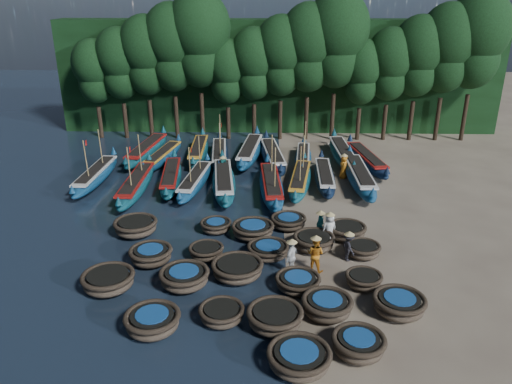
{
  "coord_description": "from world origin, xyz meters",
  "views": [
    {
      "loc": [
        -0.89,
        -23.29,
        12.43
      ],
      "look_at": [
        -1.61,
        4.05,
        1.3
      ],
      "focal_mm": 35.0,
      "sensor_mm": 36.0,
      "label": 1
    }
  ],
  "objects_px": {
    "long_boat_13": "(250,151)",
    "long_boat_12": "(219,154)",
    "coracle_15": "(151,255)",
    "long_boat_8": "(359,176)",
    "long_boat_4": "(224,181)",
    "long_boat_17": "(366,159)",
    "long_boat_7": "(325,177)",
    "long_boat_15": "(303,158)",
    "coracle_19": "(363,250)",
    "long_boat_0": "(96,175)",
    "fisherman_3": "(348,246)",
    "coracle_6": "(222,313)",
    "coracle_11": "(184,277)",
    "long_boat_9": "(147,150)",
    "coracle_14": "(364,279)",
    "coracle_18": "(314,241)",
    "coracle_5": "(153,321)",
    "fisherman_5": "(223,167)",
    "long_boat_6": "(300,180)",
    "coracle_10": "(108,280)",
    "long_boat_11": "(198,151)",
    "coracle_7": "(275,318)",
    "coracle_22": "(253,230)",
    "coracle_16": "(206,251)",
    "long_boat_5": "(271,185)",
    "fisherman_1": "(320,224)",
    "long_boat_1": "(136,184)",
    "coracle_24": "(347,231)",
    "coracle_12": "(237,269)",
    "long_boat_14": "(273,156)",
    "fisherman_4": "(291,256)",
    "coracle_17": "(268,250)",
    "fisherman_0": "(329,228)",
    "coracle_21": "(216,226)",
    "coracle_9": "(399,304)",
    "long_boat_3": "(195,181)",
    "coracle_4": "(359,344)",
    "coracle_23": "(289,221)",
    "fisherman_6": "(344,166)",
    "long_boat_10": "(163,156)",
    "coracle_20": "(136,226)",
    "coracle_3": "(299,358)",
    "coracle_13": "(298,282)",
    "long_boat_2": "(171,177)",
    "long_boat_16": "(343,154)"
  },
  "relations": [
    {
      "from": "coracle_19",
      "to": "long_boat_17",
      "type": "relative_size",
      "value": 0.21
    },
    {
      "from": "long_boat_13",
      "to": "long_boat_12",
      "type": "bearing_deg",
      "value": -159.86
    },
    {
      "from": "coracle_16",
      "to": "long_boat_5",
      "type": "bearing_deg",
      "value": 69.26
    },
    {
      "from": "long_boat_2",
      "to": "long_boat_4",
      "type": "relative_size",
      "value": 0.92
    },
    {
      "from": "long_boat_6",
      "to": "long_boat_15",
      "type": "bearing_deg",
      "value": 92.17
    },
    {
      "from": "coracle_5",
      "to": "coracle_14",
      "type": "relative_size",
      "value": 1.26
    },
    {
      "from": "coracle_6",
      "to": "long_boat_0",
      "type": "height_order",
      "value": "long_boat_0"
    },
    {
      "from": "coracle_11",
      "to": "long_boat_9",
      "type": "height_order",
      "value": "long_boat_9"
    },
    {
      "from": "coracle_23",
      "to": "long_boat_0",
      "type": "xyz_separation_m",
      "value": [
        -13.05,
        6.72,
        0.15
      ]
    },
    {
      "from": "long_boat_1",
      "to": "fisherman_3",
      "type": "height_order",
      "value": "long_boat_1"
    },
    {
      "from": "coracle_4",
      "to": "coracle_19",
      "type": "height_order",
      "value": "coracle_4"
    },
    {
      "from": "long_boat_1",
      "to": "long_boat_11",
      "type": "bearing_deg",
      "value": 67.32
    },
    {
      "from": "long_boat_0",
      "to": "fisherman_3",
      "type": "relative_size",
      "value": 4.9
    },
    {
      "from": "coracle_21",
      "to": "long_boat_1",
      "type": "height_order",
      "value": "long_boat_1"
    },
    {
      "from": "long_boat_5",
      "to": "coracle_17",
      "type": "bearing_deg",
      "value": -94.9
    },
    {
      "from": "coracle_15",
      "to": "long_boat_6",
      "type": "height_order",
      "value": "long_boat_6"
    },
    {
      "from": "coracle_20",
      "to": "coracle_3",
      "type": "bearing_deg",
      "value": -50.71
    },
    {
      "from": "long_boat_14",
      "to": "long_boat_16",
      "type": "xyz_separation_m",
      "value": [
        5.43,
        0.71,
        -0.0
      ]
    },
    {
      "from": "coracle_14",
      "to": "coracle_18",
      "type": "distance_m",
      "value": 3.92
    },
    {
      "from": "coracle_11",
      "to": "coracle_3",
      "type": "bearing_deg",
      "value": -46.4
    },
    {
      "from": "coracle_9",
      "to": "long_boat_3",
      "type": "bearing_deg",
      "value": 126.83
    },
    {
      "from": "coracle_17",
      "to": "long_boat_14",
      "type": "relative_size",
      "value": 0.24
    },
    {
      "from": "coracle_15",
      "to": "long_boat_8",
      "type": "bearing_deg",
      "value": 42.72
    },
    {
      "from": "long_boat_4",
      "to": "long_boat_11",
      "type": "height_order",
      "value": "long_boat_4"
    },
    {
      "from": "long_boat_0",
      "to": "long_boat_17",
      "type": "bearing_deg",
      "value": 13.53
    },
    {
      "from": "fisherman_0",
      "to": "fisherman_3",
      "type": "xyz_separation_m",
      "value": [
        0.75,
        -1.73,
        -0.13
      ]
    },
    {
      "from": "coracle_7",
      "to": "coracle_10",
      "type": "distance_m",
      "value": 7.78
    },
    {
      "from": "coracle_20",
      "to": "long_boat_7",
      "type": "bearing_deg",
      "value": 35.73
    },
    {
      "from": "coracle_15",
      "to": "coracle_13",
      "type": "bearing_deg",
      "value": -16.61
    },
    {
      "from": "coracle_14",
      "to": "fisherman_5",
      "type": "bearing_deg",
      "value": 118.26
    },
    {
      "from": "long_boat_8",
      "to": "long_boat_14",
      "type": "bearing_deg",
      "value": 142.63
    },
    {
      "from": "long_boat_13",
      "to": "fisherman_4",
      "type": "bearing_deg",
      "value": -75.26
    },
    {
      "from": "coracle_19",
      "to": "long_boat_10",
      "type": "height_order",
      "value": "long_boat_10"
    },
    {
      "from": "long_boat_4",
      "to": "coracle_24",
      "type": "bearing_deg",
      "value": -50.4
    },
    {
      "from": "coracle_3",
      "to": "coracle_17",
      "type": "distance_m",
      "value": 7.95
    },
    {
      "from": "long_boat_2",
      "to": "long_boat_5",
      "type": "relative_size",
      "value": 0.92
    },
    {
      "from": "coracle_24",
      "to": "fisherman_5",
      "type": "xyz_separation_m",
      "value": [
        -7.44,
        9.33,
        0.33
      ]
    },
    {
      "from": "long_boat_10",
      "to": "long_boat_1",
      "type": "bearing_deg",
      "value": -84.95
    },
    {
      "from": "fisherman_6",
      "to": "coracle_10",
      "type": "bearing_deg",
      "value": -40.33
    },
    {
      "from": "coracle_12",
      "to": "long_boat_14",
      "type": "xyz_separation_m",
      "value": [
        1.72,
        16.54,
        0.13
      ]
    },
    {
      "from": "long_boat_4",
      "to": "long_boat_17",
      "type": "xyz_separation_m",
      "value": [
        10.34,
        4.91,
        -0.02
      ]
    },
    {
      "from": "fisherman_0",
      "to": "coracle_20",
      "type": "bearing_deg",
      "value": -29.94
    },
    {
      "from": "coracle_10",
      "to": "coracle_11",
      "type": "height_order",
      "value": "coracle_11"
    },
    {
      "from": "coracle_19",
      "to": "coracle_22",
      "type": "distance_m",
      "value": 5.91
    },
    {
      "from": "coracle_24",
      "to": "long_boat_3",
      "type": "bearing_deg",
      "value": 142.08
    },
    {
      "from": "long_boat_7",
      "to": "long_boat_15",
      "type": "relative_size",
      "value": 1.06
    },
    {
      "from": "coracle_13",
      "to": "coracle_20",
      "type": "bearing_deg",
      "value": 148.83
    },
    {
      "from": "fisherman_1",
      "to": "long_boat_4",
      "type": "bearing_deg",
      "value": -168.08
    },
    {
      "from": "coracle_15",
      "to": "coracle_22",
      "type": "bearing_deg",
      "value": 31.1
    },
    {
      "from": "coracle_15",
      "to": "coracle_17",
      "type": "xyz_separation_m",
      "value": [
        5.7,
        0.76,
        -0.07
      ]
    }
  ]
}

